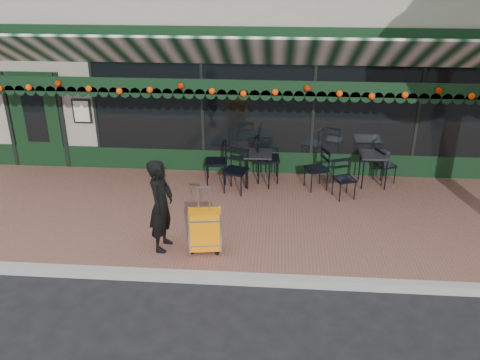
# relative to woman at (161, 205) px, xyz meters

# --- Properties ---
(ground) EXTENTS (80.00, 80.00, 0.00)m
(ground) POSITION_rel_woman_xyz_m (1.22, -0.63, -0.95)
(ground) COLOR black
(ground) RESTS_ON ground
(sidewalk) EXTENTS (18.00, 4.00, 0.15)m
(sidewalk) POSITION_rel_woman_xyz_m (1.22, 1.37, -0.87)
(sidewalk) COLOR brown
(sidewalk) RESTS_ON ground
(curb) EXTENTS (18.00, 0.16, 0.15)m
(curb) POSITION_rel_woman_xyz_m (1.22, -0.71, -0.87)
(curb) COLOR #9E9E99
(curb) RESTS_ON ground
(restaurant_building) EXTENTS (12.00, 9.60, 4.50)m
(restaurant_building) POSITION_rel_woman_xyz_m (1.22, 7.20, 1.33)
(restaurant_building) COLOR gray
(restaurant_building) RESTS_ON ground
(woman) EXTENTS (0.46, 0.63, 1.59)m
(woman) POSITION_rel_woman_xyz_m (0.00, 0.00, 0.00)
(woman) COLOR black
(woman) RESTS_ON sidewalk
(suitcase) EXTENTS (0.55, 0.35, 1.18)m
(suitcase) POSITION_rel_woman_xyz_m (0.72, -0.07, -0.40)
(suitcase) COLOR orange
(suitcase) RESTS_ON sidewalk
(cafe_table_a) EXTENTS (0.57, 0.57, 0.71)m
(cafe_table_a) POSITION_rel_woman_xyz_m (3.91, 2.84, -0.16)
(cafe_table_a) COLOR black
(cafe_table_a) RESTS_ON sidewalk
(cafe_table_b) EXTENTS (0.58, 0.58, 0.71)m
(cafe_table_b) POSITION_rel_woman_xyz_m (1.48, 2.69, -0.15)
(cafe_table_b) COLOR black
(cafe_table_b) RESTS_ON sidewalk
(chair_a_left) EXTENTS (0.56, 0.56, 0.87)m
(chair_a_left) POSITION_rel_woman_xyz_m (2.70, 2.57, -0.36)
(chair_a_left) COLOR black
(chair_a_left) RESTS_ON sidewalk
(chair_a_right) EXTENTS (0.51, 0.51, 0.77)m
(chair_a_right) POSITION_rel_woman_xyz_m (4.20, 3.01, -0.41)
(chair_a_right) COLOR black
(chair_a_right) RESTS_ON sidewalk
(chair_a_front) EXTENTS (0.52, 0.52, 0.80)m
(chair_a_front) POSITION_rel_woman_xyz_m (3.24, 2.17, -0.40)
(chair_a_front) COLOR black
(chair_a_front) RESTS_ON sidewalk
(chair_b_left) EXTENTS (0.51, 0.51, 0.93)m
(chair_b_left) POSITION_rel_woman_xyz_m (0.58, 2.73, -0.33)
(chair_b_left) COLOR black
(chair_b_left) RESTS_ON sidewalk
(chair_b_right) EXTENTS (0.53, 0.53, 1.00)m
(chair_b_right) POSITION_rel_woman_xyz_m (1.68, 2.91, -0.29)
(chair_b_right) COLOR black
(chair_b_right) RESTS_ON sidewalk
(chair_b_front) EXTENTS (0.57, 0.57, 0.91)m
(chair_b_front) POSITION_rel_woman_xyz_m (1.04, 2.28, -0.34)
(chair_b_front) COLOR black
(chair_b_front) RESTS_ON sidewalk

